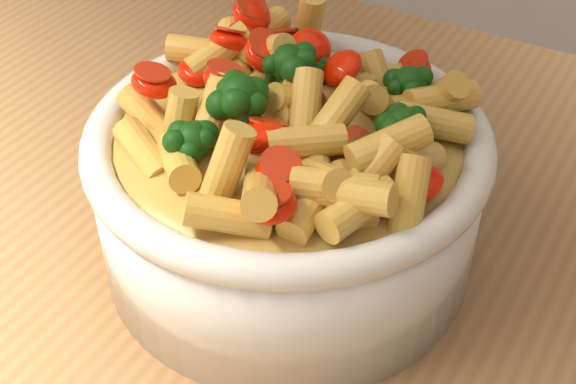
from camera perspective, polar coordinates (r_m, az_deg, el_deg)
The scene contains 2 objects.
serving_bowl at distance 0.51m, azimuth -0.00°, elevation 0.11°, with size 0.25×0.25×0.11m.
pasta_salad at distance 0.47m, azimuth -0.00°, elevation 6.36°, with size 0.20×0.20×0.04m.
Camera 1 is at (0.10, -0.30, 1.28)m, focal length 50.00 mm.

